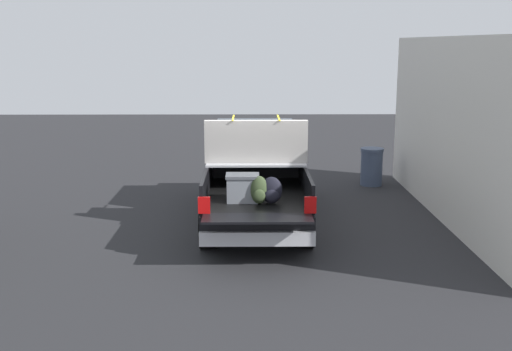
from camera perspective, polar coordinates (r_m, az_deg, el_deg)
ground_plane at (r=13.10m, az=-0.03°, el=-4.16°), size 40.00×40.00×0.00m
pickup_truck at (r=13.23m, az=-0.05°, el=0.31°), size 6.05×2.06×2.23m
building_facade at (r=13.46m, az=17.52°, el=3.97°), size 8.51×0.36×3.79m
trash_can at (r=16.54m, az=10.54°, el=0.82°), size 0.60×0.60×0.98m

